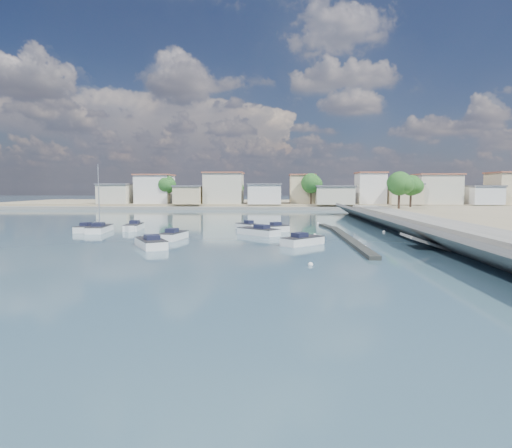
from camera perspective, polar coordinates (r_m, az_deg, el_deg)
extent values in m
plane|color=#304D60|center=(77.41, 3.41, 0.63)|extent=(400.00, 400.00, 0.00)
cube|color=slate|center=(54.04, 23.79, -0.73)|extent=(5.00, 90.00, 1.80)
cube|color=slate|center=(52.64, 19.37, -0.73)|extent=(4.17, 90.00, 2.86)
cube|color=slate|center=(44.15, 22.50, -2.53)|extent=(5.31, 3.50, 1.94)
cube|color=black|center=(48.18, 12.20, -1.93)|extent=(1.00, 26.00, 0.35)
cube|color=black|center=(61.90, 9.62, -0.39)|extent=(2.00, 8.05, 0.30)
cube|color=gray|center=(129.29, 3.14, 2.69)|extent=(160.00, 40.00, 1.40)
cube|color=slate|center=(108.32, 3.22, 2.09)|extent=(160.00, 2.50, 0.80)
cube|color=beige|center=(121.11, -18.14, 3.81)|extent=(8.00, 8.00, 5.00)
cube|color=#595960|center=(121.10, -18.18, 5.07)|extent=(8.48, 8.48, 0.35)
cube|color=silver|center=(119.83, -13.33, 4.51)|extent=(9.00, 9.00, 7.50)
cube|color=#99513D|center=(119.87, -13.37, 6.39)|extent=(9.54, 9.54, 0.35)
cube|color=#CDB88D|center=(114.55, -8.91, 3.82)|extent=(7.00, 8.00, 4.50)
cube|color=#595960|center=(114.52, -8.93, 5.03)|extent=(7.42, 8.48, 0.35)
cube|color=beige|center=(115.04, -4.31, 4.74)|extent=(10.00, 9.00, 8.00)
cube|color=#99513D|center=(115.10, -4.32, 6.82)|extent=(10.60, 9.54, 0.35)
cube|color=silver|center=(113.24, 1.18, 3.99)|extent=(8.50, 8.50, 5.00)
cube|color=#595960|center=(113.22, 1.18, 5.34)|extent=(9.01, 9.01, 0.35)
cube|color=#CDB88D|center=(116.39, 6.16, 4.61)|extent=(6.50, 7.50, 7.50)
cube|color=#99513D|center=(116.43, 6.18, 6.54)|extent=(6.89, 7.95, 0.35)
cube|color=beige|center=(113.19, 10.33, 3.78)|extent=(9.50, 9.00, 4.50)
cube|color=#595960|center=(113.17, 10.35, 5.01)|extent=(10.07, 9.54, 0.35)
cube|color=silver|center=(117.85, 14.99, 4.59)|extent=(7.00, 8.00, 8.00)
cube|color=#99513D|center=(117.91, 15.04, 6.62)|extent=(7.42, 8.48, 0.35)
cube|color=#CDB88D|center=(117.89, 18.99, 3.76)|extent=(8.00, 9.00, 5.00)
cube|color=#595960|center=(117.88, 19.03, 5.06)|extent=(8.48, 9.54, 0.35)
cube|color=beige|center=(121.64, 22.96, 4.26)|extent=(10.50, 8.50, 7.50)
cube|color=#99513D|center=(121.68, 23.02, 6.10)|extent=(11.13, 9.01, 0.35)
cube|color=silver|center=(124.06, 28.04, 3.38)|extent=(7.50, 7.50, 4.50)
cube|color=#595960|center=(124.04, 28.08, 4.50)|extent=(7.95, 7.95, 0.35)
cube|color=#CDB88D|center=(130.31, 30.69, 4.09)|extent=(9.00, 9.50, 8.00)
cube|color=#99513D|center=(130.36, 30.78, 5.92)|extent=(9.54, 10.07, 0.35)
cylinder|color=#38281E|center=(115.92, -11.82, 3.51)|extent=(0.44, 0.44, 3.38)
sphere|color=#1F4A18|center=(115.88, -11.85, 5.16)|extent=(4.80, 4.80, 4.80)
sphere|color=#1F4A18|center=(115.08, -11.49, 5.05)|extent=(3.60, 3.60, 3.60)
sphere|color=#1F4A18|center=(116.51, -12.15, 5.22)|extent=(3.30, 3.30, 3.30)
cylinder|color=#38281E|center=(115.75, -2.76, 3.49)|extent=(0.44, 0.44, 2.93)
sphere|color=#1F4A18|center=(115.71, -2.77, 4.93)|extent=(4.16, 4.16, 4.16)
sphere|color=#1F4A18|center=(115.12, -2.41, 4.83)|extent=(3.12, 3.12, 3.12)
sphere|color=#1F4A18|center=(116.16, -3.07, 4.99)|extent=(2.86, 2.86, 2.86)
cylinder|color=#38281E|center=(111.57, 7.33, 3.58)|extent=(0.44, 0.44, 3.60)
sphere|color=#1F4A18|center=(111.54, 7.35, 5.40)|extent=(5.12, 5.12, 5.12)
sphere|color=#1F4A18|center=(110.98, 7.88, 5.28)|extent=(3.84, 3.84, 3.84)
sphere|color=#1F4A18|center=(111.96, 6.93, 5.49)|extent=(3.52, 3.52, 3.52)
cylinder|color=#38281E|center=(116.91, 15.07, 3.40)|extent=(0.44, 0.44, 3.15)
sphere|color=#1F4A18|center=(116.87, 15.10, 4.92)|extent=(4.48, 4.48, 4.48)
sphere|color=#1F4A18|center=(116.51, 15.56, 4.81)|extent=(3.36, 3.36, 3.36)
sphere|color=#1F4A18|center=(117.14, 14.72, 5.00)|extent=(3.08, 3.08, 3.08)
cylinder|color=#38281E|center=(120.40, 22.64, 3.12)|extent=(0.44, 0.44, 2.70)
sphere|color=#1F4A18|center=(120.36, 22.68, 4.39)|extent=(3.84, 3.84, 3.84)
sphere|color=#1F4A18|center=(120.15, 23.08, 4.29)|extent=(2.88, 2.88, 2.88)
sphere|color=#1F4A18|center=(120.49, 22.36, 4.46)|extent=(2.64, 2.64, 2.64)
cylinder|color=#38281E|center=(84.40, 18.52, 3.03)|extent=(0.44, 0.44, 3.15)
sphere|color=#1F4A18|center=(84.36, 18.58, 5.15)|extent=(4.48, 4.48, 4.48)
sphere|color=#1F4A18|center=(84.05, 19.23, 4.99)|extent=(3.36, 3.36, 3.36)
sphere|color=#1F4A18|center=(84.58, 18.05, 5.25)|extent=(3.08, 3.08, 3.08)
cylinder|color=#38281E|center=(91.28, 19.92, 3.05)|extent=(0.44, 0.44, 2.93)
sphere|color=#1F4A18|center=(91.25, 19.97, 4.87)|extent=(4.16, 4.16, 4.16)
sphere|color=#1F4A18|center=(90.98, 20.54, 4.73)|extent=(3.12, 3.12, 3.12)
sphere|color=#1F4A18|center=(91.43, 19.51, 4.96)|extent=(2.86, 2.86, 2.86)
cube|color=white|center=(42.89, -13.84, -2.64)|extent=(4.38, 5.63, 1.00)
cube|color=white|center=(45.09, -14.47, -2.28)|extent=(1.81, 1.81, 1.00)
cube|color=#262628|center=(42.82, -13.85, -1.98)|extent=(4.41, 5.65, 0.08)
cube|color=#1B1D35|center=(42.28, -13.71, -1.73)|extent=(1.89, 2.01, 0.48)
cube|color=white|center=(48.75, -10.92, -1.68)|extent=(2.54, 4.60, 1.00)
cube|color=white|center=(50.44, -10.05, -1.44)|extent=(1.73, 1.73, 1.00)
cube|color=#262628|center=(48.69, -10.93, -1.09)|extent=(2.57, 4.61, 0.08)
cube|color=#1B1D35|center=(48.28, -11.15, -0.86)|extent=(1.32, 1.49, 0.48)
cube|color=white|center=(52.35, 0.35, -1.13)|extent=(5.52, 5.22, 1.00)
cube|color=white|center=(54.02, -1.48, -0.94)|extent=(1.57, 1.57, 1.00)
cube|color=#262628|center=(52.30, 0.35, -0.59)|extent=(5.55, 5.25, 0.08)
cube|color=#1B1D35|center=(51.90, 0.79, -0.37)|extent=(2.10, 2.07, 0.48)
cube|color=white|center=(55.78, 2.29, -0.76)|extent=(4.40, 3.66, 1.00)
cube|color=white|center=(54.86, 0.73, -0.85)|extent=(1.43, 1.43, 1.00)
cube|color=#262628|center=(55.73, 2.29, -0.25)|extent=(4.42, 3.68, 0.08)
cube|color=#1B1D35|center=(55.93, 2.65, 0.02)|extent=(1.61, 1.55, 0.48)
cube|color=white|center=(60.04, -21.52, -0.69)|extent=(2.14, 4.40, 1.00)
cube|color=white|center=(61.60, -20.66, -0.53)|extent=(1.67, 1.67, 1.00)
cube|color=#262628|center=(60.00, -21.54, -0.22)|extent=(2.18, 4.40, 0.08)
cube|color=#1B1D35|center=(59.62, -21.75, -0.03)|extent=(1.18, 1.38, 0.48)
cube|color=white|center=(59.12, -1.16, -0.43)|extent=(3.48, 3.67, 1.00)
cube|color=white|center=(60.35, -2.06, -0.32)|extent=(1.09, 1.09, 1.00)
cube|color=#262628|center=(59.07, -1.16, 0.05)|extent=(3.50, 3.69, 0.08)
cube|color=#1B1D35|center=(58.77, -0.95, 0.26)|extent=(1.39, 1.41, 0.48)
cube|color=white|center=(60.64, -15.97, -0.49)|extent=(2.29, 5.01, 1.00)
cube|color=white|center=(58.62, -16.43, -0.68)|extent=(1.82, 1.82, 1.00)
cube|color=#262628|center=(60.60, -15.98, -0.01)|extent=(2.33, 5.01, 0.08)
cube|color=#1B1D35|center=(61.05, -15.88, 0.25)|extent=(1.27, 1.56, 0.48)
cube|color=white|center=(43.67, 6.24, -2.39)|extent=(4.63, 4.60, 1.00)
cube|color=white|center=(45.18, 7.95, -2.16)|extent=(1.31, 1.31, 1.00)
cube|color=#262628|center=(43.61, 6.25, -1.74)|extent=(4.65, 4.63, 0.08)
cube|color=#1B1D35|center=(43.24, 5.84, -1.47)|extent=(1.80, 1.80, 0.48)
cube|color=white|center=(59.31, -20.10, -0.72)|extent=(2.78, 6.34, 1.00)
cube|color=white|center=(61.90, -19.42, -0.47)|extent=(2.03, 2.03, 1.00)
cube|color=#262628|center=(59.27, -20.12, -0.24)|extent=(2.82, 6.34, 0.08)
cube|color=#1B1D35|center=(58.66, -20.29, -0.06)|extent=(1.48, 1.98, 0.48)
cylinder|color=silver|center=(59.06, -20.23, 3.63)|extent=(0.12, 0.12, 8.00)
cylinder|color=silver|center=(58.06, -20.46, 0.34)|extent=(0.37, 2.39, 0.08)
sphere|color=white|center=(42.61, 14.33, -3.04)|extent=(0.39, 0.39, 0.39)
sphere|color=white|center=(52.18, 7.84, -1.48)|extent=(0.39, 0.39, 0.39)
sphere|color=white|center=(32.49, 7.29, -5.40)|extent=(0.39, 0.39, 0.39)
sphere|color=white|center=(57.67, 16.70, -1.03)|extent=(0.39, 0.39, 0.39)
sphere|color=white|center=(60.75, -2.07, -0.52)|extent=(0.39, 0.39, 0.39)
sphere|color=white|center=(68.90, 8.27, 0.08)|extent=(0.39, 0.39, 0.39)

